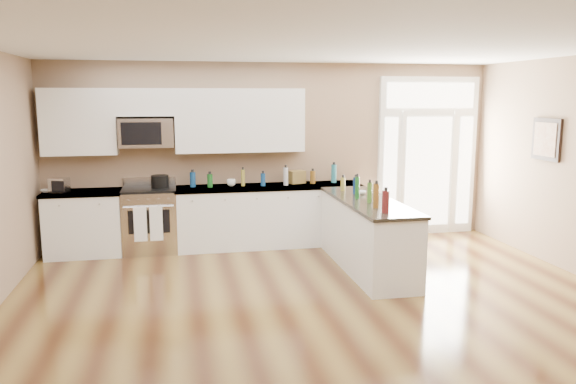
# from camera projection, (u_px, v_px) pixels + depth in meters

# --- Properties ---
(ground) EXTENTS (8.00, 8.00, 0.00)m
(ground) POSITION_uv_depth(u_px,v_px,m) (351.00, 346.00, 5.19)
(ground) COLOR #452713
(room_shell) EXTENTS (8.00, 8.00, 8.00)m
(room_shell) POSITION_uv_depth(u_px,v_px,m) (355.00, 163.00, 4.90)
(room_shell) COLOR #92765C
(room_shell) RESTS_ON ground
(back_cabinet_left) EXTENTS (1.10, 0.66, 0.94)m
(back_cabinet_left) POSITION_uv_depth(u_px,v_px,m) (85.00, 225.00, 8.13)
(back_cabinet_left) COLOR white
(back_cabinet_left) RESTS_ON ground
(back_cabinet_right) EXTENTS (2.85, 0.66, 0.94)m
(back_cabinet_right) POSITION_uv_depth(u_px,v_px,m) (269.00, 218.00, 8.65)
(back_cabinet_right) COLOR white
(back_cabinet_right) RESTS_ON ground
(peninsula_cabinet) EXTENTS (0.69, 2.32, 0.94)m
(peninsula_cabinet) POSITION_uv_depth(u_px,v_px,m) (367.00, 237.00, 7.46)
(peninsula_cabinet) COLOR white
(peninsula_cabinet) RESTS_ON ground
(upper_cabinet_left) EXTENTS (1.04, 0.33, 0.95)m
(upper_cabinet_left) POSITION_uv_depth(u_px,v_px,m) (79.00, 122.00, 8.02)
(upper_cabinet_left) COLOR white
(upper_cabinet_left) RESTS_ON room_shell
(upper_cabinet_right) EXTENTS (1.94, 0.33, 0.95)m
(upper_cabinet_right) POSITION_uv_depth(u_px,v_px,m) (240.00, 120.00, 8.46)
(upper_cabinet_right) COLOR white
(upper_cabinet_right) RESTS_ON room_shell
(upper_cabinet_short) EXTENTS (0.82, 0.33, 0.40)m
(upper_cabinet_short) POSITION_uv_depth(u_px,v_px,m) (145.00, 102.00, 8.15)
(upper_cabinet_short) COLOR white
(upper_cabinet_short) RESTS_ON room_shell
(microwave) EXTENTS (0.78, 0.41, 0.42)m
(microwave) POSITION_uv_depth(u_px,v_px,m) (146.00, 133.00, 8.19)
(microwave) COLOR silver
(microwave) RESTS_ON room_shell
(entry_door) EXTENTS (1.70, 0.10, 2.60)m
(entry_door) POSITION_uv_depth(u_px,v_px,m) (427.00, 156.00, 9.29)
(entry_door) COLOR white
(entry_door) RESTS_ON ground
(wall_art_near) EXTENTS (0.05, 0.58, 0.58)m
(wall_art_near) POSITION_uv_depth(u_px,v_px,m) (546.00, 139.00, 7.70)
(wall_art_near) COLOR black
(wall_art_near) RESTS_ON room_shell
(kitchen_range) EXTENTS (0.78, 0.69, 1.08)m
(kitchen_range) POSITION_uv_depth(u_px,v_px,m) (150.00, 220.00, 8.30)
(kitchen_range) COLOR silver
(kitchen_range) RESTS_ON ground
(stockpot) EXTENTS (0.28, 0.28, 0.20)m
(stockpot) POSITION_uv_depth(u_px,v_px,m) (160.00, 181.00, 8.28)
(stockpot) COLOR black
(stockpot) RESTS_ON kitchen_range
(toaster_oven) EXTENTS (0.29, 0.26, 0.21)m
(toaster_oven) POSITION_uv_depth(u_px,v_px,m) (59.00, 185.00, 7.94)
(toaster_oven) COLOR silver
(toaster_oven) RESTS_ON back_cabinet_left
(cardboard_box) EXTENTS (0.28, 0.24, 0.20)m
(cardboard_box) POSITION_uv_depth(u_px,v_px,m) (297.00, 177.00, 8.77)
(cardboard_box) COLOR brown
(cardboard_box) RESTS_ON back_cabinet_right
(bowl_left) EXTENTS (0.17, 0.17, 0.04)m
(bowl_left) POSITION_uv_depth(u_px,v_px,m) (47.00, 191.00, 7.96)
(bowl_left) COLOR white
(bowl_left) RESTS_ON back_cabinet_left
(bowl_peninsula) EXTENTS (0.17, 0.17, 0.05)m
(bowl_peninsula) POSITION_uv_depth(u_px,v_px,m) (360.00, 193.00, 7.79)
(bowl_peninsula) COLOR white
(bowl_peninsula) RESTS_ON peninsula_cabinet
(cup_counter) EXTENTS (0.17, 0.17, 0.11)m
(cup_counter) POSITION_uv_depth(u_px,v_px,m) (231.00, 183.00, 8.50)
(cup_counter) COLOR white
(cup_counter) RESTS_ON back_cabinet_right
(counter_bottles) EXTENTS (2.29, 2.47, 0.30)m
(counter_bottles) POSITION_uv_depth(u_px,v_px,m) (308.00, 183.00, 7.97)
(counter_bottles) COLOR #19591E
(counter_bottles) RESTS_ON back_cabinet_right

